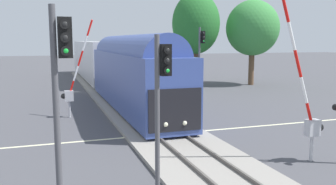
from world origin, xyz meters
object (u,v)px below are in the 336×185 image
at_px(commuter_train, 108,63).
at_px(traffic_signal_median, 162,90).
at_px(traffic_signal_near_left, 61,86).
at_px(oak_far_right, 196,24).
at_px(maple_right_background, 253,28).
at_px(traffic_signal_far_side, 201,52).
at_px(crossing_gate_near, 309,112).
at_px(crossing_gate_far, 71,87).

xyz_separation_m(commuter_train, traffic_signal_median, (-2.51, -25.98, 0.76)).
bearing_deg(traffic_signal_near_left, oak_far_right, 61.09).
distance_m(commuter_train, traffic_signal_near_left, 28.11).
distance_m(commuter_train, oak_far_right, 10.75).
bearing_deg(maple_right_background, traffic_signal_median, -126.51).
bearing_deg(maple_right_background, traffic_signal_far_side, -139.03).
xyz_separation_m(crossing_gate_near, maple_right_background, (12.06, 24.26, 4.29)).
bearing_deg(traffic_signal_far_side, traffic_signal_near_left, -122.95).
xyz_separation_m(crossing_gate_far, maple_right_background, (20.84, 11.84, 4.42)).
relative_size(commuter_train, traffic_signal_near_left, 7.36).
bearing_deg(commuter_train, traffic_signal_far_side, -56.33).
height_order(traffic_signal_far_side, oak_far_right, oak_far_right).
bearing_deg(crossing_gate_far, traffic_signal_median, -82.09).
distance_m(crossing_gate_near, crossing_gate_far, 15.21).
xyz_separation_m(traffic_signal_median, traffic_signal_far_side, (8.70, 16.69, 0.56)).
bearing_deg(traffic_signal_median, traffic_signal_far_side, 62.48).
bearing_deg(traffic_signal_median, crossing_gate_far, 97.91).
bearing_deg(crossing_gate_near, maple_right_background, 63.57).
xyz_separation_m(oak_far_right, maple_right_background, (6.51, -1.02, -0.44)).
bearing_deg(traffic_signal_near_left, crossing_gate_near, 15.94).
height_order(crossing_gate_far, oak_far_right, oak_far_right).
bearing_deg(traffic_signal_near_left, traffic_signal_far_side, 57.05).
bearing_deg(traffic_signal_far_side, traffic_signal_median, -117.52).
bearing_deg(traffic_signal_near_left, commuter_train, 78.46).
height_order(traffic_signal_near_left, oak_far_right, oak_far_right).
xyz_separation_m(commuter_train, traffic_signal_far_side, (6.19, -9.29, 1.32)).
height_order(traffic_signal_far_side, traffic_signal_near_left, traffic_signal_far_side).
relative_size(traffic_signal_median, maple_right_background, 0.55).
relative_size(crossing_gate_near, oak_far_right, 0.68).
relative_size(traffic_signal_median, traffic_signal_far_side, 0.86).
bearing_deg(commuter_train, traffic_signal_median, -95.51).
height_order(traffic_signal_far_side, maple_right_background, maple_right_background).
xyz_separation_m(crossing_gate_far, traffic_signal_median, (1.91, -13.74, 1.50)).
height_order(commuter_train, traffic_signal_near_left, traffic_signal_near_left).
relative_size(commuter_train, traffic_signal_far_side, 7.14).
height_order(commuter_train, crossing_gate_far, crossing_gate_far).
bearing_deg(crossing_gate_far, maple_right_background, 29.61).
relative_size(commuter_train, crossing_gate_near, 6.31).
bearing_deg(traffic_signal_near_left, crossing_gate_far, 85.48).
distance_m(crossing_gate_near, oak_far_right, 26.31).
height_order(crossing_gate_near, maple_right_background, maple_right_background).
distance_m(crossing_gate_near, traffic_signal_median, 7.13).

